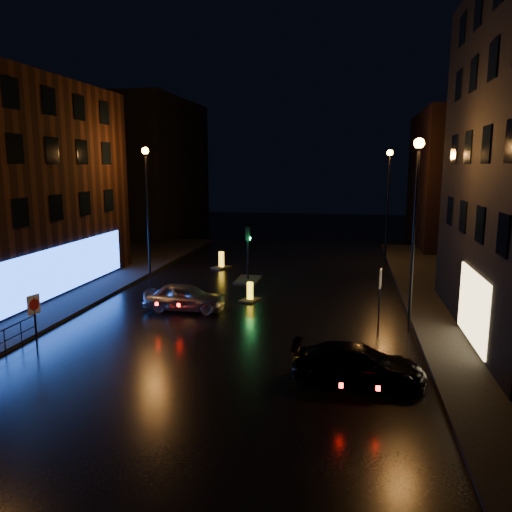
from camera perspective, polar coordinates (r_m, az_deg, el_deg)
The scene contains 14 objects.
ground at distance 18.55m, azimuth -6.04°, elevation -12.68°, with size 120.00×120.00×0.00m, color black.
pavement_left at distance 31.69m, azimuth -26.69°, elevation -3.86°, with size 12.00×44.00×0.15m, color black.
building_far_left at distance 55.47m, azimuth -11.84°, elevation 9.85°, with size 8.00×16.00×14.00m, color black.
building_far_right at distance 49.39m, azimuth 22.50°, elevation 8.10°, with size 8.00×14.00×12.00m, color black.
street_lamp_lfar at distance 32.97m, azimuth -12.36°, elevation 7.17°, with size 0.44×0.44×8.37m.
street_lamp_rnear at distance 22.58m, azimuth 17.79°, elevation 5.59°, with size 0.44×0.44×8.37m.
street_lamp_rfar at distance 38.48m, azimuth 14.88°, elevation 7.48°, with size 0.44×0.44×8.37m.
traffic_signal at distance 31.69m, azimuth -0.93°, elevation -1.95°, with size 1.40×2.40×3.45m.
silver_hatchback at distance 25.47m, azimuth -8.14°, elevation -4.66°, with size 1.64×4.07×1.39m, color #A4A7AC.
dark_sedan at distance 17.49m, azimuth 11.57°, elevation -12.02°, with size 1.81×4.45×1.29m, color black.
bollard_near at distance 27.06m, azimuth -0.68°, elevation -4.69°, with size 1.11×1.37×1.04m.
bollard_far at distance 35.67m, azimuth -3.97°, elevation -0.99°, with size 1.39×1.62×1.20m.
road_sign_left at distance 21.22m, azimuth -24.03°, elevation -5.61°, with size 0.20×0.55×2.32m.
road_sign_right at distance 23.41m, azimuth 14.01°, elevation -3.04°, with size 0.16×0.63×2.60m.
Camera 1 is at (4.98, -16.34, 7.22)m, focal length 35.00 mm.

